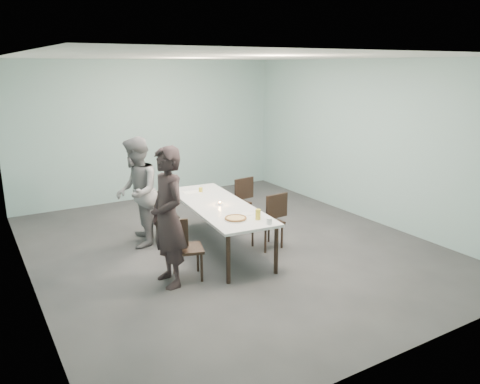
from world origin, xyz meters
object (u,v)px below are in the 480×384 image
chair_far_right (239,198)px  beer_glass (258,214)px  tealight (220,204)px  diner_near (168,217)px  diner_far (137,192)px  chair_near_left (181,244)px  water_tumbler (269,221)px  chair_far_left (159,213)px  side_plate (247,214)px  pizza (236,218)px  amber_tumbler (201,190)px  chair_near_right (271,217)px  table (218,208)px

chair_far_right → beer_glass: beer_glass is taller
beer_glass → tealight: size_ratio=2.68×
diner_near → beer_glass: bearing=79.8°
diner_near → diner_far: bearing=174.0°
chair_near_left → tealight: bearing=51.4°
chair_far_right → water_tumbler: bearing=62.6°
chair_far_left → tealight: 1.13m
beer_glass → chair_far_left: bearing=114.8°
chair_far_right → water_tumbler: chair_far_right is taller
diner_near → side_plate: bearing=92.6°
diner_far → beer_glass: size_ratio=11.94×
diner_near → pizza: diner_near is taller
amber_tumbler → side_plate: bearing=-88.7°
chair_near_right → pizza: size_ratio=2.56×
water_tumbler → tealight: size_ratio=1.61×
chair_far_right → side_plate: chair_far_right is taller
chair_far_right → diner_far: 1.99m
chair_far_right → diner_near: 2.67m
diner_near → pizza: bearing=86.2°
side_plate → pizza: bearing=-154.1°
chair_far_left → tealight: chair_far_left is taller
chair_near_right → side_plate: size_ratio=4.83×
chair_far_left → diner_near: bearing=-101.0°
chair_far_left → table: bearing=-43.7°
pizza → amber_tumbler: amber_tumbler is taller
chair_far_right → pizza: 1.99m
table → amber_tumbler: (0.09, 0.81, 0.10)m
amber_tumbler → beer_glass: bearing=-88.8°
pizza → water_tumbler: 0.51m
chair_far_right → chair_near_left: bearing=32.7°
table → chair_far_left: (-0.69, 0.81, -0.19)m
diner_far → tealight: bearing=70.6°
diner_near → tealight: diner_near is taller
chair_near_left → diner_far: (-0.08, 1.55, 0.39)m
chair_far_left → pizza: size_ratio=2.56×
chair_near_right → chair_far_right: same height
chair_far_left → chair_far_right: (1.60, 0.06, 0.00)m
diner_near → amber_tumbler: size_ratio=23.64×
chair_far_left → diner_far: size_ratio=0.49×
chair_near_right → beer_glass: size_ratio=5.80×
pizza → water_tumbler: (0.30, -0.41, 0.03)m
chair_far_right → diner_far: size_ratio=0.49×
pizza → chair_far_right: bearing=57.5°
amber_tumbler → water_tumbler: bearing=-88.4°
table → water_tumbler: bearing=-83.2°
chair_far_left → beer_glass: (0.82, -1.77, 0.32)m
pizza → amber_tumbler: size_ratio=4.25×
table → side_plate: (0.12, -0.67, 0.06)m
chair_far_right → diner_near: diner_near is taller
amber_tumbler → chair_near_left: bearing=-124.9°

